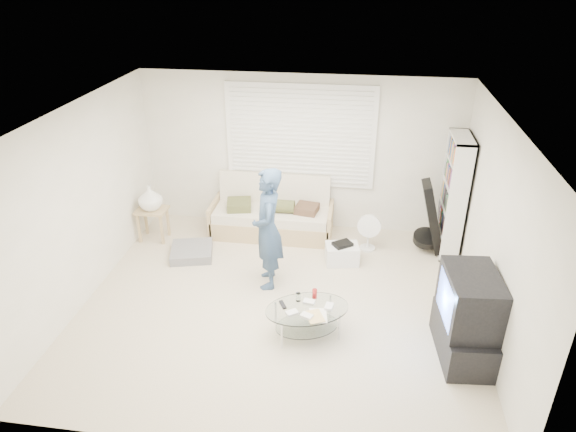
% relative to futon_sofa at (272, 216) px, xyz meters
% --- Properties ---
extents(ground, '(5.00, 5.00, 0.00)m').
position_rel_futon_sofa_xyz_m(ground, '(0.40, -1.87, -0.31)').
color(ground, '#B6A88E').
rests_on(ground, ground).
extents(room_shell, '(5.02, 4.52, 2.51)m').
position_rel_futon_sofa_xyz_m(room_shell, '(0.40, -1.39, 1.32)').
color(room_shell, beige).
rests_on(room_shell, ground).
extents(window_blinds, '(2.32, 0.08, 1.62)m').
position_rel_futon_sofa_xyz_m(window_blinds, '(0.40, 0.33, 1.24)').
color(window_blinds, silver).
rests_on(window_blinds, ground).
extents(futon_sofa, '(1.93, 0.78, 0.94)m').
position_rel_futon_sofa_xyz_m(futon_sofa, '(0.00, 0.00, 0.00)').
color(futon_sofa, tan).
rests_on(futon_sofa, ground).
extents(grey_floor_pillow, '(0.73, 0.73, 0.14)m').
position_rel_futon_sofa_xyz_m(grey_floor_pillow, '(-1.08, -0.87, -0.24)').
color(grey_floor_pillow, slate).
rests_on(grey_floor_pillow, ground).
extents(side_table, '(0.46, 0.37, 0.92)m').
position_rel_futon_sofa_xyz_m(side_table, '(-1.82, -0.46, 0.37)').
color(side_table, tan).
rests_on(side_table, ground).
extents(bookshelf, '(0.29, 0.77, 1.82)m').
position_rel_futon_sofa_xyz_m(bookshelf, '(2.72, -0.15, 0.60)').
color(bookshelf, white).
rests_on(bookshelf, ground).
extents(guitar_case, '(0.45, 0.41, 1.10)m').
position_rel_futon_sofa_xyz_m(guitar_case, '(2.45, -0.22, 0.18)').
color(guitar_case, black).
rests_on(guitar_case, ground).
extents(floor_fan, '(0.36, 0.24, 0.59)m').
position_rel_futon_sofa_xyz_m(floor_fan, '(1.54, -0.30, 0.04)').
color(floor_fan, white).
rests_on(floor_fan, ground).
extents(storage_bin, '(0.53, 0.41, 0.33)m').
position_rel_futon_sofa_xyz_m(storage_bin, '(1.16, -0.74, -0.16)').
color(storage_bin, white).
rests_on(storage_bin, ground).
extents(tv_unit, '(0.61, 1.01, 1.06)m').
position_rel_futon_sofa_xyz_m(tv_unit, '(2.59, -2.49, 0.20)').
color(tv_unit, black).
rests_on(tv_unit, ground).
extents(coffee_table, '(1.14, 0.93, 0.49)m').
position_rel_futon_sofa_xyz_m(coffee_table, '(0.83, -2.40, -0.01)').
color(coffee_table, silver).
rests_on(coffee_table, ground).
extents(standing_person, '(0.52, 0.68, 1.69)m').
position_rel_futon_sofa_xyz_m(standing_person, '(0.19, -1.41, 0.53)').
color(standing_person, navy).
rests_on(standing_person, ground).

